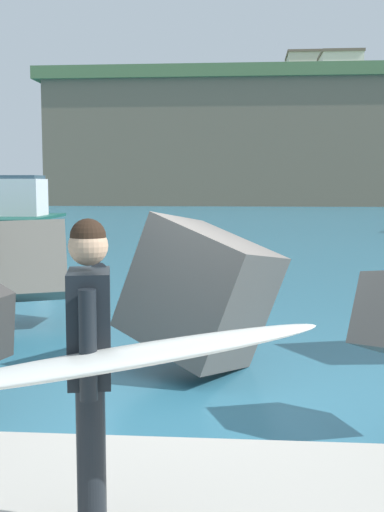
{
  "coord_description": "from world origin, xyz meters",
  "views": [
    {
      "loc": [
        0.38,
        -6.74,
        2.2
      ],
      "look_at": [
        -0.23,
        0.5,
        1.4
      ],
      "focal_mm": 46.74,
      "sensor_mm": 36.0,
      "label": 1
    }
  ],
  "objects_px": {
    "station_building_west": "(310,79)",
    "station_building_central": "(340,71)",
    "boat_near_right": "(22,226)",
    "station_building_east": "(352,87)",
    "surfer_with_board": "(96,362)"
  },
  "relations": [
    {
      "from": "surfer_with_board",
      "to": "station_building_east",
      "type": "distance_m",
      "value": 92.7
    },
    {
      "from": "boat_near_right",
      "to": "station_building_central",
      "type": "relative_size",
      "value": 0.8
    },
    {
      "from": "boat_near_right",
      "to": "station_building_east",
      "type": "xyz_separation_m",
      "value": [
        21.41,
        72.26,
        14.35
      ]
    },
    {
      "from": "station_building_central",
      "to": "station_building_east",
      "type": "distance_m",
      "value": 13.81
    },
    {
      "from": "boat_near_right",
      "to": "station_building_east",
      "type": "height_order",
      "value": "station_building_east"
    },
    {
      "from": "station_building_west",
      "to": "station_building_east",
      "type": "relative_size",
      "value": 1.07
    },
    {
      "from": "surfer_with_board",
      "to": "station_building_central",
      "type": "height_order",
      "value": "station_building_central"
    },
    {
      "from": "station_building_west",
      "to": "station_building_central",
      "type": "distance_m",
      "value": 14.47
    },
    {
      "from": "boat_near_right",
      "to": "station_building_west",
      "type": "height_order",
      "value": "station_building_west"
    },
    {
      "from": "station_building_west",
      "to": "boat_near_right",
      "type": "bearing_deg",
      "value": -102.21
    },
    {
      "from": "station_building_west",
      "to": "surfer_with_board",
      "type": "bearing_deg",
      "value": -95.7
    },
    {
      "from": "surfer_with_board",
      "to": "station_building_west",
      "type": "relative_size",
      "value": 0.29
    },
    {
      "from": "station_building_west",
      "to": "station_building_east",
      "type": "distance_m",
      "value": 5.81
    },
    {
      "from": "station_building_east",
      "to": "station_building_west",
      "type": "bearing_deg",
      "value": 171.41
    },
    {
      "from": "station_building_central",
      "to": "station_building_east",
      "type": "relative_size",
      "value": 0.93
    }
  ]
}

